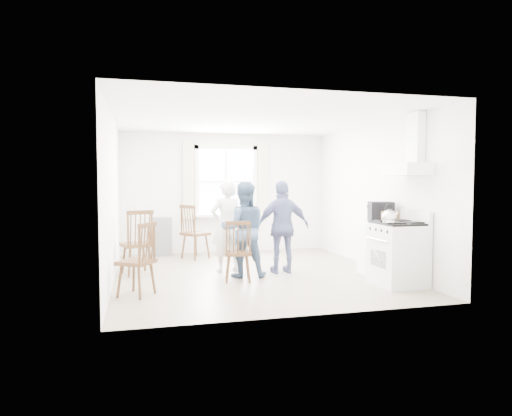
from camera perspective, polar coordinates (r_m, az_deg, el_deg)
The scene contains 17 objects.
room_shell at distance 7.63m, azimuth -0.37°, elevation 1.40°, with size 4.62×5.12×2.64m.
window_assembly at distance 10.02m, azimuth -3.75°, elevation 2.80°, with size 1.88×0.24×1.70m.
range_hood at distance 7.21m, azimuth 18.62°, elevation 5.88°, with size 0.45×0.76×0.94m.
shelf_unit at distance 9.81m, azimuth -11.68°, elevation -3.49°, with size 0.40×0.30×0.80m, color slate.
gas_stove at distance 7.20m, azimuth 17.33°, elevation -5.40°, with size 0.68×0.76×1.12m.
kettle at distance 6.83m, azimuth 16.30°, elevation -1.09°, with size 0.21×0.21×0.29m.
low_cabinet at distance 7.84m, azimuth 15.07°, elevation -4.91°, with size 0.50×0.55×0.90m, color white.
stereo_stack at distance 7.69m, azimuth 15.33°, elevation -0.46°, with size 0.44×0.42×0.33m.
cardboard_box at distance 7.63m, azimuth 16.15°, elevation -1.04°, with size 0.29×0.21×0.19m, color #986E49.
windsor_chair_a at distance 7.79m, azimuth -14.44°, elevation -3.32°, with size 0.58×0.57×1.10m.
windsor_chair_b at distance 7.04m, azimuth -2.27°, elevation -4.58°, with size 0.47×0.46×0.97m.
windsor_chair_c at distance 6.38m, azimuth -13.96°, elevation -5.24°, with size 0.58×0.59×1.02m.
person_left at distance 7.89m, azimuth -3.67°, elevation -2.24°, with size 0.58×0.58×1.58m, color silver.
person_mid at distance 7.44m, azimuth -1.57°, elevation -2.70°, with size 0.75×0.75×1.55m, color #3F5676.
person_right at distance 7.76m, azimuth 3.38°, elevation -2.38°, with size 0.92×0.92×1.57m, color navy.
potted_plant at distance 10.03m, azimuth -1.42°, elevation 0.16°, with size 0.16×0.16×0.30m, color #377D3F.
windsor_chair_d at distance 9.20m, azimuth -8.16°, elevation -2.22°, with size 0.63×0.64×1.10m.
Camera 1 is at (-1.84, -7.40, 1.57)m, focal length 32.00 mm.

